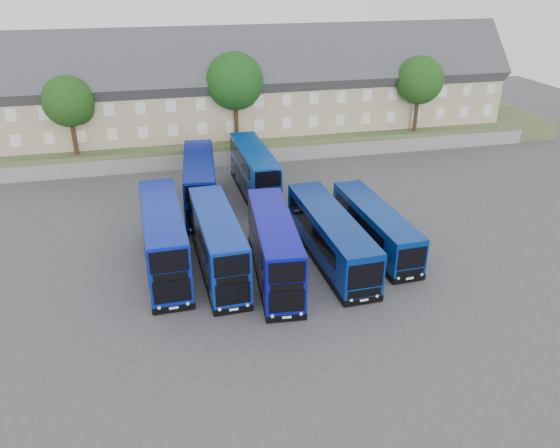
# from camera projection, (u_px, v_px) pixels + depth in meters

# --- Properties ---
(ground) EXTENTS (120.00, 120.00, 0.00)m
(ground) POSITION_uv_depth(u_px,v_px,m) (270.00, 288.00, 35.53)
(ground) COLOR #414146
(ground) RESTS_ON ground
(retaining_wall) EXTENTS (70.00, 0.40, 1.50)m
(retaining_wall) POSITION_uv_depth(u_px,v_px,m) (221.00, 159.00, 56.22)
(retaining_wall) COLOR slate
(retaining_wall) RESTS_ON ground
(earth_bank) EXTENTS (80.00, 20.00, 2.00)m
(earth_bank) POSITION_uv_depth(u_px,v_px,m) (209.00, 130.00, 64.87)
(earth_bank) COLOR #3F4E2C
(earth_bank) RESTS_ON ground
(terrace_row) EXTENTS (60.00, 10.40, 11.20)m
(terrace_row) POSITION_uv_depth(u_px,v_px,m) (238.00, 88.00, 59.55)
(terrace_row) COLOR tan
(terrace_row) RESTS_ON earth_bank
(dd_front_left) EXTENTS (2.89, 11.28, 4.45)m
(dd_front_left) POSITION_uv_depth(u_px,v_px,m) (164.00, 240.00, 36.83)
(dd_front_left) COLOR #081A9B
(dd_front_left) RESTS_ON ground
(dd_front_mid) EXTENTS (2.81, 10.71, 4.22)m
(dd_front_mid) POSITION_uv_depth(u_px,v_px,m) (218.00, 245.00, 36.48)
(dd_front_mid) COLOR #082995
(dd_front_mid) RESTS_ON ground
(dd_front_right) EXTENTS (3.34, 10.84, 4.24)m
(dd_front_right) POSITION_uv_depth(u_px,v_px,m) (274.00, 249.00, 35.90)
(dd_front_right) COLOR #080A9C
(dd_front_right) RESTS_ON ground
(dd_rear_left) EXTENTS (3.49, 11.13, 4.35)m
(dd_rear_left) POSITION_uv_depth(u_px,v_px,m) (200.00, 184.00, 46.16)
(dd_rear_left) COLOR navy
(dd_rear_left) RESTS_ON ground
(dd_rear_right) EXTENTS (2.73, 10.83, 4.28)m
(dd_rear_right) POSITION_uv_depth(u_px,v_px,m) (254.00, 172.00, 48.84)
(dd_rear_right) COLOR #083CA3
(dd_rear_right) RESTS_ON ground
(coach_east_a) EXTENTS (3.07, 12.54, 3.41)m
(coach_east_a) POSITION_uv_depth(u_px,v_px,m) (330.00, 237.00, 38.34)
(coach_east_a) COLOR navy
(coach_east_a) RESTS_ON ground
(coach_east_b) EXTENTS (2.90, 11.26, 3.05)m
(coach_east_b) POSITION_uv_depth(u_px,v_px,m) (375.00, 228.00, 40.14)
(coach_east_b) COLOR navy
(coach_east_b) RESTS_ON ground
(tree_west) EXTENTS (4.80, 4.80, 7.65)m
(tree_west) POSITION_uv_depth(u_px,v_px,m) (70.00, 103.00, 51.57)
(tree_west) COLOR #382314
(tree_west) RESTS_ON earth_bank
(tree_mid) EXTENTS (5.76, 5.76, 9.18)m
(tree_mid) POSITION_uv_depth(u_px,v_px,m) (236.00, 83.00, 54.87)
(tree_mid) COLOR #382314
(tree_mid) RESTS_ON earth_bank
(tree_east) EXTENTS (5.12, 5.12, 8.16)m
(tree_east) POSITION_uv_depth(u_px,v_px,m) (420.00, 82.00, 58.86)
(tree_east) COLOR #382314
(tree_east) RESTS_ON earth_bank
(tree_far) EXTENTS (5.44, 5.44, 8.67)m
(tree_far) POSITION_uv_depth(u_px,v_px,m) (440.00, 65.00, 66.09)
(tree_far) COLOR #382314
(tree_far) RESTS_ON earth_bank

